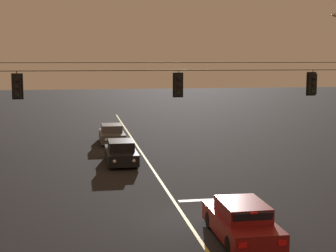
{
  "coord_description": "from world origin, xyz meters",
  "views": [
    {
      "loc": [
        -4.07,
        -19.23,
        6.36
      ],
      "look_at": [
        0.0,
        4.26,
        3.22
      ],
      "focal_mm": 54.45,
      "sensor_mm": 36.0,
      "label": 1
    }
  ],
  "objects_px": {
    "traffic_light_leftmost": "(17,87)",
    "car_oncoming_lead": "(121,153)",
    "car_waiting_near_lane": "(242,222)",
    "traffic_light_left_inner": "(179,85)",
    "traffic_light_centre": "(313,84)",
    "car_oncoming_trailing": "(112,134)"
  },
  "relations": [
    {
      "from": "traffic_light_leftmost",
      "to": "car_oncoming_lead",
      "type": "height_order",
      "value": "traffic_light_leftmost"
    },
    {
      "from": "traffic_light_centre",
      "to": "car_oncoming_trailing",
      "type": "xyz_separation_m",
      "value": [
        -8.47,
        16.28,
        -4.55
      ]
    },
    {
      "from": "traffic_light_left_inner",
      "to": "traffic_light_leftmost",
      "type": "bearing_deg",
      "value": 180.0
    },
    {
      "from": "traffic_light_centre",
      "to": "car_oncoming_trailing",
      "type": "height_order",
      "value": "traffic_light_centre"
    },
    {
      "from": "car_waiting_near_lane",
      "to": "traffic_light_leftmost",
      "type": "bearing_deg",
      "value": 144.88
    },
    {
      "from": "traffic_light_leftmost",
      "to": "car_oncoming_trailing",
      "type": "bearing_deg",
      "value": 73.02
    },
    {
      "from": "traffic_light_left_inner",
      "to": "car_oncoming_lead",
      "type": "relative_size",
      "value": 0.28
    },
    {
      "from": "car_waiting_near_lane",
      "to": "car_oncoming_lead",
      "type": "bearing_deg",
      "value": 102.52
    },
    {
      "from": "traffic_light_centre",
      "to": "car_oncoming_lead",
      "type": "relative_size",
      "value": 0.28
    },
    {
      "from": "traffic_light_left_inner",
      "to": "traffic_light_centre",
      "type": "xyz_separation_m",
      "value": [
        6.43,
        0.0,
        0.0
      ]
    },
    {
      "from": "traffic_light_leftmost",
      "to": "traffic_light_centre",
      "type": "relative_size",
      "value": 1.0
    },
    {
      "from": "traffic_light_left_inner",
      "to": "car_waiting_near_lane",
      "type": "height_order",
      "value": "traffic_light_left_inner"
    },
    {
      "from": "traffic_light_left_inner",
      "to": "traffic_light_centre",
      "type": "distance_m",
      "value": 6.43
    },
    {
      "from": "traffic_light_leftmost",
      "to": "traffic_light_left_inner",
      "type": "bearing_deg",
      "value": 0.0
    },
    {
      "from": "traffic_light_leftmost",
      "to": "traffic_light_left_inner",
      "type": "xyz_separation_m",
      "value": [
        7.02,
        0.0,
        0.0
      ]
    },
    {
      "from": "traffic_light_left_inner",
      "to": "traffic_light_centre",
      "type": "relative_size",
      "value": 1.0
    },
    {
      "from": "traffic_light_centre",
      "to": "car_waiting_near_lane",
      "type": "bearing_deg",
      "value": -132.47
    },
    {
      "from": "car_waiting_near_lane",
      "to": "car_oncoming_lead",
      "type": "relative_size",
      "value": 0.98
    },
    {
      "from": "traffic_light_leftmost",
      "to": "car_oncoming_lead",
      "type": "relative_size",
      "value": 0.28
    },
    {
      "from": "traffic_light_leftmost",
      "to": "car_oncoming_trailing",
      "type": "height_order",
      "value": "traffic_light_leftmost"
    },
    {
      "from": "traffic_light_left_inner",
      "to": "car_waiting_near_lane",
      "type": "xyz_separation_m",
      "value": [
        1.16,
        -5.75,
        -4.55
      ]
    },
    {
      "from": "traffic_light_left_inner",
      "to": "car_oncoming_lead",
      "type": "bearing_deg",
      "value": 103.27
    }
  ]
}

